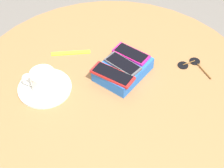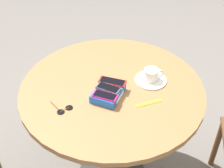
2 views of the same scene
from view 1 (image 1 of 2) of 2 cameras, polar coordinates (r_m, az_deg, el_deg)
round_table at (r=1.29m, az=0.00°, el=-4.60°), size 0.96×0.96×0.76m
phone_box at (r=1.22m, az=1.69°, el=2.23°), size 0.19×0.15×0.04m
phone_magenta at (r=1.24m, az=3.03°, el=4.59°), size 0.07×0.12×0.01m
phone_gray at (r=1.20m, az=1.69°, el=3.00°), size 0.08×0.13×0.01m
phone_red at (r=1.17m, az=0.07°, el=1.45°), size 0.06×0.14×0.01m
saucer at (r=1.21m, az=-10.20°, el=-0.59°), size 0.17×0.17×0.01m
coffee_cup at (r=1.18m, az=-10.55°, el=0.62°), size 0.08×0.10×0.06m
lanyard_strap at (r=1.32m, az=-6.30°, el=4.73°), size 0.09×0.12×0.00m
sunglasses at (r=1.29m, az=11.92°, el=2.96°), size 0.07×0.12×0.01m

